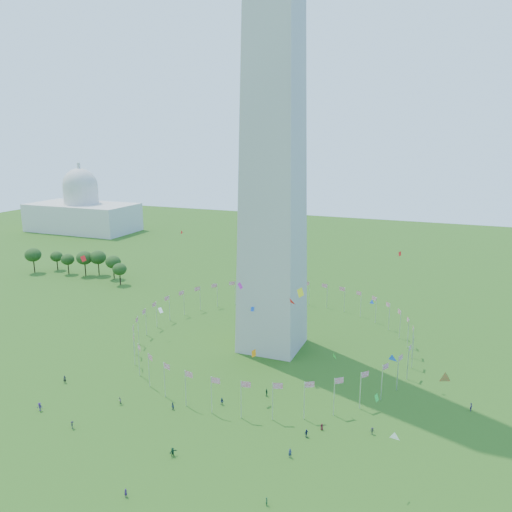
# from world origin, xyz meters

# --- Properties ---
(ground) EXTENTS (600.00, 600.00, 0.00)m
(ground) POSITION_xyz_m (0.00, 0.00, 0.00)
(ground) COLOR #214A11
(ground) RESTS_ON ground
(washington_monument) EXTENTS (16.80, 16.80, 169.00)m
(washington_monument) POSITION_xyz_m (0.00, 50.00, 84.50)
(washington_monument) COLOR #B6B0A2
(washington_monument) RESTS_ON ground
(flag_ring) EXTENTS (80.24, 80.24, 9.00)m
(flag_ring) POSITION_xyz_m (-0.00, 50.00, 4.50)
(flag_ring) COLOR silver
(flag_ring) RESTS_ON ground
(capitol_building) EXTENTS (70.00, 35.00, 46.00)m
(capitol_building) POSITION_xyz_m (-180.00, 180.00, 23.00)
(capitol_building) COLOR beige
(capitol_building) RESTS_ON ground
(crowd) EXTENTS (96.08, 59.24, 2.06)m
(crowd) POSITION_xyz_m (-0.18, 2.30, 0.89)
(crowd) COLOR #1A4224
(crowd) RESTS_ON ground
(kites_aloft) EXTENTS (86.36, 70.36, 27.49)m
(kites_aloft) POSITION_xyz_m (15.52, 26.02, 17.68)
(kites_aloft) COLOR red
(kites_aloft) RESTS_ON ground
(tree_line_west) EXTENTS (54.96, 15.30, 11.29)m
(tree_line_west) POSITION_xyz_m (-105.97, 90.94, 5.21)
(tree_line_west) COLOR #284F1A
(tree_line_west) RESTS_ON ground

